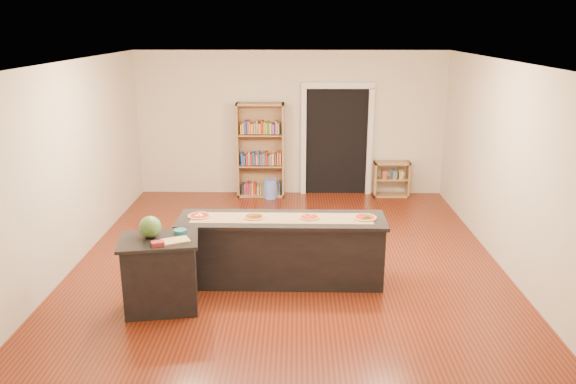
{
  "coord_description": "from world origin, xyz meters",
  "views": [
    {
      "loc": [
        0.12,
        -7.37,
        3.28
      ],
      "look_at": [
        0.0,
        0.2,
        1.0
      ],
      "focal_mm": 35.0,
      "sensor_mm": 36.0,
      "label": 1
    }
  ],
  "objects_px": {
    "bookshelf": "(261,150)",
    "waste_bin": "(270,189)",
    "kitchen_island": "(282,250)",
    "watermelon": "(150,227)",
    "side_counter": "(161,274)",
    "low_shelf": "(391,179)"
  },
  "relations": [
    {
      "from": "bookshelf",
      "to": "waste_bin",
      "type": "distance_m",
      "value": 0.77
    },
    {
      "from": "side_counter",
      "to": "kitchen_island",
      "type": "bearing_deg",
      "value": 18.9
    },
    {
      "from": "kitchen_island",
      "to": "low_shelf",
      "type": "bearing_deg",
      "value": 62.42
    },
    {
      "from": "side_counter",
      "to": "waste_bin",
      "type": "bearing_deg",
      "value": 66.72
    },
    {
      "from": "kitchen_island",
      "to": "low_shelf",
      "type": "distance_m",
      "value": 4.39
    },
    {
      "from": "kitchen_island",
      "to": "side_counter",
      "type": "xyz_separation_m",
      "value": [
        -1.41,
        -0.77,
        0.01
      ]
    },
    {
      "from": "waste_bin",
      "to": "bookshelf",
      "type": "bearing_deg",
      "value": 137.38
    },
    {
      "from": "kitchen_island",
      "to": "watermelon",
      "type": "height_order",
      "value": "watermelon"
    },
    {
      "from": "kitchen_island",
      "to": "bookshelf",
      "type": "xyz_separation_m",
      "value": [
        -0.51,
        3.86,
        0.47
      ]
    },
    {
      "from": "kitchen_island",
      "to": "waste_bin",
      "type": "distance_m",
      "value": 3.71
    },
    {
      "from": "kitchen_island",
      "to": "low_shelf",
      "type": "height_order",
      "value": "kitchen_island"
    },
    {
      "from": "watermelon",
      "to": "bookshelf",
      "type": "bearing_deg",
      "value": 77.75
    },
    {
      "from": "low_shelf",
      "to": "bookshelf",
      "type": "bearing_deg",
      "value": -179.68
    },
    {
      "from": "bookshelf",
      "to": "waste_bin",
      "type": "xyz_separation_m",
      "value": [
        0.19,
        -0.17,
        -0.73
      ]
    },
    {
      "from": "side_counter",
      "to": "watermelon",
      "type": "bearing_deg",
      "value": 143.77
    },
    {
      "from": "kitchen_island",
      "to": "watermelon",
      "type": "xyz_separation_m",
      "value": [
        -1.51,
        -0.72,
        0.57
      ]
    },
    {
      "from": "bookshelf",
      "to": "waste_bin",
      "type": "bearing_deg",
      "value": -42.62
    },
    {
      "from": "kitchen_island",
      "to": "bookshelf",
      "type": "distance_m",
      "value": 3.92
    },
    {
      "from": "kitchen_island",
      "to": "watermelon",
      "type": "distance_m",
      "value": 1.77
    },
    {
      "from": "kitchen_island",
      "to": "watermelon",
      "type": "bearing_deg",
      "value": -154.25
    },
    {
      "from": "watermelon",
      "to": "kitchen_island",
      "type": "bearing_deg",
      "value": 25.42
    },
    {
      "from": "side_counter",
      "to": "waste_bin",
      "type": "relative_size",
      "value": 2.4
    }
  ]
}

